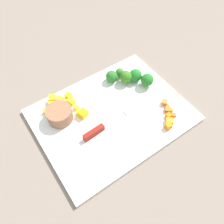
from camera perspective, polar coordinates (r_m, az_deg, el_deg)
name	(u,v)px	position (r m, az deg, el deg)	size (l,w,h in m)	color
ground_plane	(112,116)	(0.68, 0.00, -1.06)	(4.00, 4.00, 0.00)	gray
cutting_board	(112,115)	(0.68, 0.00, -0.78)	(0.43, 0.33, 0.01)	white
prep_bowl	(60,114)	(0.66, -12.89, -0.59)	(0.07, 0.07, 0.04)	#956446
chef_knife	(112,121)	(0.65, -0.11, -2.35)	(0.30, 0.03, 0.02)	silver
carrot_dice_0	(169,116)	(0.68, 13.88, -0.88)	(0.01, 0.01, 0.01)	orange
carrot_dice_1	(167,110)	(0.69, 13.61, 0.51)	(0.02, 0.01, 0.01)	orange
carrot_dice_2	(174,115)	(0.69, 15.10, -0.78)	(0.01, 0.01, 0.01)	orange
carrot_dice_3	(168,126)	(0.66, 13.79, -3.43)	(0.02, 0.02, 0.02)	orange
carrot_dice_4	(169,121)	(0.67, 14.07, -2.26)	(0.02, 0.02, 0.01)	orange
carrot_dice_5	(165,102)	(0.70, 12.94, 2.32)	(0.02, 0.01, 0.01)	orange
carrot_dice_6	(171,110)	(0.69, 14.49, 0.39)	(0.01, 0.01, 0.01)	orange
carrot_dice_7	(167,106)	(0.70, 13.61, 1.35)	(0.01, 0.01, 0.01)	orange
pepper_dice_0	(52,103)	(0.71, -14.66, 2.12)	(0.02, 0.02, 0.02)	yellow
pepper_dice_1	(47,111)	(0.69, -15.96, 0.16)	(0.02, 0.02, 0.01)	yellow
pepper_dice_2	(60,100)	(0.71, -12.89, 2.88)	(0.02, 0.02, 0.02)	yellow
pepper_dice_3	(64,104)	(0.70, -11.91, 2.08)	(0.02, 0.02, 0.02)	yellow
pepper_dice_4	(71,102)	(0.70, -10.13, 2.55)	(0.02, 0.02, 0.02)	yellow
pepper_dice_5	(53,99)	(0.71, -14.53, 3.10)	(0.02, 0.02, 0.02)	yellow
pepper_dice_6	(83,114)	(0.66, -7.22, -0.38)	(0.02, 0.02, 0.02)	yellow
pepper_dice_7	(79,114)	(0.67, -8.28, -0.45)	(0.01, 0.01, 0.01)	yellow
pepper_dice_8	(68,96)	(0.71, -10.78, 3.93)	(0.02, 0.02, 0.02)	yellow
pepper_dice_9	(76,108)	(0.68, -8.86, 1.06)	(0.01, 0.01, 0.01)	yellow
broccoli_floret_0	(147,80)	(0.73, 8.71, 7.85)	(0.04, 0.04, 0.04)	#8AC264
broccoli_floret_1	(135,76)	(0.74, 5.85, 9.00)	(0.04, 0.04, 0.04)	#81BF54
broccoli_floret_2	(120,72)	(0.75, 1.94, 9.81)	(0.03, 0.03, 0.03)	#84AB5E
broccoli_floret_3	(126,77)	(0.73, 3.50, 8.68)	(0.04, 0.04, 0.04)	#88B460
broccoli_floret_4	(112,76)	(0.74, -0.09, 8.82)	(0.04, 0.04, 0.04)	#8DB36B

